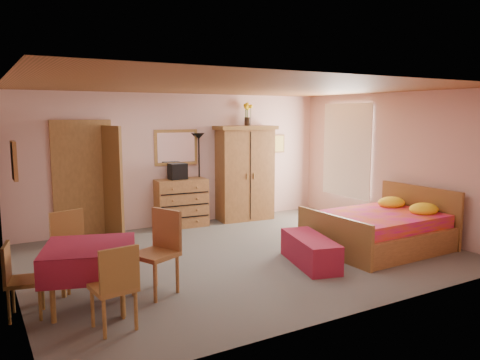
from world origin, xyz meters
TOP-DOWN VIEW (x-y plane):
  - floor at (0.00, 0.00)m, footprint 6.50×6.50m
  - ceiling at (0.00, 0.00)m, footprint 6.50×6.50m
  - wall_back at (0.00, 2.50)m, footprint 6.50×0.10m
  - wall_front at (0.00, -2.50)m, footprint 6.50×0.10m
  - wall_left at (-3.25, 0.00)m, footprint 0.10×5.00m
  - wall_right at (3.25, 0.00)m, footprint 0.10×5.00m
  - doorway at (-1.90, 2.47)m, footprint 1.06×0.12m
  - window at (3.21, 1.20)m, footprint 0.08×1.40m
  - picture_left at (-3.22, -0.60)m, footprint 0.04×0.32m
  - picture_back at (2.35, 2.47)m, footprint 0.30×0.04m
  - chest_of_drawers at (-0.10, 2.27)m, footprint 1.03×0.57m
  - wall_mirror at (-0.10, 2.48)m, footprint 0.89×0.09m
  - stereo at (-0.15, 2.28)m, footprint 0.34×0.25m
  - floor_lamp at (0.35, 2.37)m, footprint 0.29×0.29m
  - wardrobe at (1.32, 2.20)m, footprint 1.30×0.75m
  - sunflower_vase at (1.46, 2.32)m, footprint 0.20×0.20m
  - bed at (2.10, -0.79)m, footprint 2.10×1.67m
  - bench at (0.61, -0.88)m, footprint 0.77×1.32m
  - dining_table at (-2.52, -0.83)m, footprint 1.24×1.24m
  - chair_south at (-2.45, -1.52)m, footprint 0.45×0.45m
  - chair_north at (-2.56, -0.10)m, footprint 0.53×0.53m
  - chair_west at (-3.20, -0.76)m, footprint 0.45×0.45m
  - chair_east at (-1.76, -0.83)m, footprint 0.62×0.62m

SIDE VIEW (x-z plane):
  - floor at x=0.00m, z-range 0.00..0.00m
  - bench at x=0.61m, z-range 0.00..0.42m
  - dining_table at x=-2.52m, z-range 0.00..0.73m
  - chair_west at x=-3.20m, z-range 0.00..0.83m
  - chair_south at x=-2.45m, z-range 0.00..0.90m
  - chest_of_drawers at x=-0.10m, z-range 0.00..0.94m
  - bed at x=2.10m, z-range 0.00..0.96m
  - chair_north at x=-2.56m, z-range 0.00..0.97m
  - chair_east at x=-1.76m, z-range 0.00..1.03m
  - floor_lamp at x=0.35m, z-range 0.00..1.82m
  - wardrobe at x=1.32m, z-range 0.00..1.96m
  - doorway at x=-1.90m, z-range -0.05..2.10m
  - stereo at x=-0.15m, z-range 0.94..1.25m
  - wall_back at x=0.00m, z-range 0.00..2.60m
  - wall_front at x=0.00m, z-range 0.00..2.60m
  - wall_left at x=-3.25m, z-range 0.00..2.60m
  - wall_right at x=3.25m, z-range 0.00..2.60m
  - window at x=3.21m, z-range 0.48..2.42m
  - picture_back at x=2.35m, z-range 1.35..1.75m
  - wall_mirror at x=-0.10m, z-range 1.20..1.90m
  - picture_left at x=-3.22m, z-range 1.49..1.91m
  - sunflower_vase at x=1.46m, z-range 1.96..2.44m
  - ceiling at x=0.00m, z-range 2.60..2.60m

